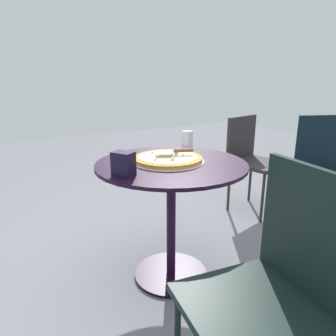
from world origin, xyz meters
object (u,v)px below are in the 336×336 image
pizza_on_tray (168,159)px  patio_chair_far (327,169)px  drinking_cup (187,141)px  pizza_server (175,151)px  patio_table (171,193)px  patio_chair_corner (251,156)px  patio_chair_near (276,285)px  napkin_dispenser (123,164)px

pizza_on_tray → patio_chair_far: bearing=81.1°
pizza_on_tray → patio_chair_far: size_ratio=0.45×
patio_chair_far → drinking_cup: bearing=-109.7°
pizza_server → patio_chair_far: bearing=80.8°
drinking_cup → patio_chair_far: size_ratio=0.14×
patio_chair_far → patio_table: bearing=-97.8°
drinking_cup → patio_chair_corner: drinking_cup is taller
patio_chair_corner → pizza_on_tray: bearing=-68.0°
patio_table → patio_chair_near: size_ratio=0.93×
pizza_server → patio_chair_corner: 1.21m
patio_chair_corner → patio_chair_near: bearing=-43.5°
pizza_on_tray → napkin_dispenser: size_ratio=3.52×
pizza_on_tray → patio_table: bearing=12.2°
drinking_cup → patio_chair_far: (0.35, 0.98, -0.25)m
pizza_server → napkin_dispenser: (0.11, -0.35, 0.01)m
drinking_cup → patio_chair_far: 1.07m
pizza_on_tray → patio_chair_far: 1.24m
patio_table → pizza_on_tray: size_ratio=2.06×
pizza_on_tray → pizza_server: size_ratio=1.88×
pizza_server → patio_chair_far: 1.21m
pizza_server → patio_chair_far: (0.19, 1.17, -0.24)m
pizza_server → patio_chair_far: patio_chair_far is taller
patio_chair_near → patio_chair_corner: patio_chair_near is taller
patio_table → patio_chair_near: patio_chair_near is taller
pizza_on_tray → drinking_cup: (-0.16, 0.24, 0.05)m
napkin_dispenser → patio_chair_near: size_ratio=0.13×
drinking_cup → napkin_dispenser: drinking_cup is taller
patio_table → pizza_server: size_ratio=3.86×
pizza_on_tray → drinking_cup: size_ratio=3.18×
drinking_cup → napkin_dispenser: (0.27, -0.55, -0.01)m
patio_table → patio_chair_far: patio_chair_far is taller
pizza_on_tray → drinking_cup: 0.29m
drinking_cup → patio_chair_corner: bearing=108.4°
napkin_dispenser → patio_chair_far: size_ratio=0.13×
drinking_cup → pizza_server: bearing=-50.6°
patio_chair_near → patio_chair_far: size_ratio=1.00×
pizza_server → napkin_dispenser: bearing=-72.5°
pizza_on_tray → pizza_server: pizza_server is taller
pizza_on_tray → patio_chair_corner: (-0.46, 1.13, -0.23)m
napkin_dispenser → patio_chair_corner: (-0.57, 1.44, -0.27)m
drinking_cup → pizza_on_tray: bearing=-55.9°
patio_chair_corner → patio_table: bearing=-66.8°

